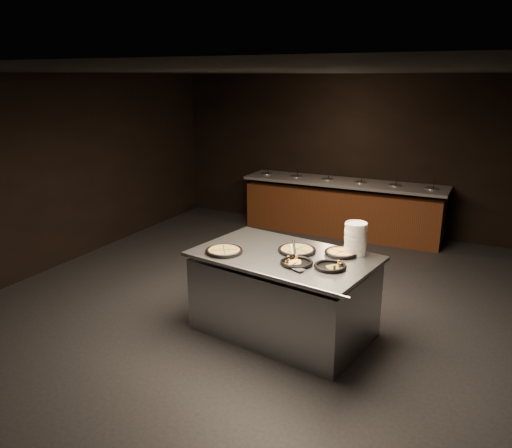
% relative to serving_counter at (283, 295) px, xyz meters
% --- Properties ---
extents(room, '(7.02, 8.02, 2.92)m').
position_rel_serving_counter_xyz_m(room, '(-0.49, 0.39, 1.00)').
color(room, black).
rests_on(room, ground).
extents(salad_bar, '(3.70, 0.83, 1.18)m').
position_rel_serving_counter_xyz_m(salad_bar, '(-0.49, 3.95, -0.01)').
color(salad_bar, '#532413').
rests_on(salad_bar, ground).
extents(serving_counter, '(2.15, 1.57, 0.95)m').
position_rel_serving_counter_xyz_m(serving_counter, '(0.00, 0.00, 0.00)').
color(serving_counter, '#B1B3B8').
rests_on(serving_counter, ground).
extents(plate_stack, '(0.24, 0.24, 0.36)m').
position_rel_serving_counter_xyz_m(plate_stack, '(0.70, 0.36, 0.67)').
color(plate_stack, white).
rests_on(plate_stack, serving_counter).
extents(pan_veggie_whole, '(0.42, 0.42, 0.04)m').
position_rel_serving_counter_xyz_m(pan_veggie_whole, '(-0.63, -0.23, 0.51)').
color(pan_veggie_whole, black).
rests_on(pan_veggie_whole, serving_counter).
extents(pan_cheese_whole, '(0.43, 0.43, 0.04)m').
position_rel_serving_counter_xyz_m(pan_cheese_whole, '(0.09, 0.15, 0.51)').
color(pan_cheese_whole, black).
rests_on(pan_cheese_whole, serving_counter).
extents(pan_cheese_slices_a, '(0.38, 0.38, 0.04)m').
position_rel_serving_counter_xyz_m(pan_cheese_slices_a, '(0.57, 0.29, 0.51)').
color(pan_cheese_slices_a, black).
rests_on(pan_cheese_slices_a, serving_counter).
extents(pan_cheese_slices_b, '(0.35, 0.35, 0.04)m').
position_rel_serving_counter_xyz_m(pan_cheese_slices_b, '(0.23, -0.22, 0.51)').
color(pan_cheese_slices_b, black).
rests_on(pan_cheese_slices_b, serving_counter).
extents(pan_veggie_slices, '(0.34, 0.34, 0.04)m').
position_rel_serving_counter_xyz_m(pan_veggie_slices, '(0.59, -0.16, 0.51)').
color(pan_veggie_slices, black).
rests_on(pan_veggie_slices, serving_counter).
extents(server_left, '(0.25, 0.31, 0.18)m').
position_rel_serving_counter_xyz_m(server_left, '(0.10, 0.01, 0.58)').
color(server_left, '#B1B3B8').
rests_on(server_left, serving_counter).
extents(server_right, '(0.31, 0.18, 0.16)m').
position_rel_serving_counter_xyz_m(server_right, '(0.22, -0.35, 0.57)').
color(server_right, '#B1B3B8').
rests_on(server_right, serving_counter).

